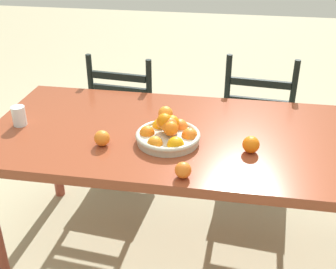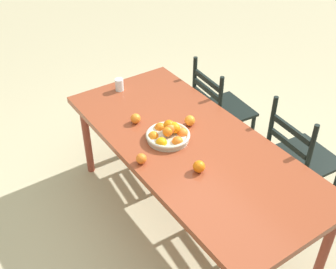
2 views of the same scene
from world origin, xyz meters
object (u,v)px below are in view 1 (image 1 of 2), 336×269
Objects in this scene: orange_loose_0 at (251,145)px; orange_loose_2 at (102,138)px; chair_by_cabinet at (129,116)px; orange_loose_1 at (166,114)px; fruit_bowl at (168,134)px; chair_near_window at (257,122)px; orange_loose_3 at (183,170)px; drinking_glass at (19,116)px; dining_table at (195,145)px.

orange_loose_2 is (-0.68, -0.05, -0.00)m from orange_loose_0.
chair_by_cabinet is 0.79m from orange_loose_1.
orange_loose_0 is at bearing -5.12° from fruit_bowl.
chair_near_window is 0.99m from orange_loose_0.
drinking_glass is (-0.88, 0.33, 0.02)m from orange_loose_3.
orange_loose_1 is (0.36, -0.61, 0.34)m from chair_by_cabinet.
orange_loose_1 is at bearing 149.72° from orange_loose_0.
chair_near_window is 12.40× the size of orange_loose_1.
orange_loose_0 is at bearing -3.87° from drinking_glass.
drinking_glass is (-0.77, 0.04, 0.01)m from fruit_bowl.
orange_loose_1 is at bearing 107.75° from orange_loose_3.
orange_loose_0 is 0.51m from orange_loose_1.
fruit_bowl is (-0.12, -0.10, 0.11)m from dining_table.
drinking_glass is at bearing 40.09° from chair_near_window.
drinking_glass reaches higher than orange_loose_0.
orange_loose_0 is at bearing -27.10° from dining_table.
orange_loose_2 is (-0.75, -0.98, 0.34)m from chair_near_window.
drinking_glass reaches higher than orange_loose_2.
orange_loose_2 is at bearing 57.95° from chair_near_window.
chair_near_window is at bearing 63.11° from fruit_bowl.
chair_by_cabinet reaches higher than orange_loose_2.
chair_near_window is 1.06m from fruit_bowl.
chair_near_window is 9.44× the size of drinking_glass.
chair_by_cabinet reaches higher than fruit_bowl.
chair_by_cabinet reaches higher than orange_loose_1.
orange_loose_1 is 1.04× the size of orange_loose_2.
orange_loose_3 is (0.11, -0.29, -0.01)m from fruit_bowl.
dining_table is 29.80× the size of orange_loose_3.
orange_loose_3 is at bearing -26.29° from orange_loose_2.
drinking_glass is at bearing 176.13° from orange_loose_0.
fruit_bowl is 0.31m from orange_loose_2.
fruit_bowl is at bearing 174.88° from orange_loose_0.
chair_near_window reaches higher than orange_loose_3.
orange_loose_3 is (-0.01, -0.39, 0.10)m from dining_table.
orange_loose_0 is at bearing 91.03° from chair_near_window.
drinking_glass is at bearing 176.75° from fruit_bowl.
chair_by_cabinet is 9.16× the size of drinking_glass.
orange_loose_3 is 0.69× the size of drinking_glass.
dining_table is 0.23m from orange_loose_1.
drinking_glass is at bearing 159.36° from orange_loose_3.
orange_loose_3 is at bearing -68.91° from fruit_bowl.
drinking_glass is at bearing 71.02° from chair_by_cabinet.
orange_loose_1 is (-0.51, -0.68, 0.34)m from chair_near_window.
fruit_bowl is 0.31m from orange_loose_3.
drinking_glass is (-1.16, 0.08, 0.01)m from orange_loose_0.
chair_by_cabinet is 0.99m from fruit_bowl.
drinking_glass is at bearing 164.56° from orange_loose_2.
chair_by_cabinet is at bearing 120.69° from orange_loose_1.
chair_by_cabinet is at bearing 132.68° from orange_loose_0.
drinking_glass is (-1.23, -0.85, 0.35)m from chair_near_window.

